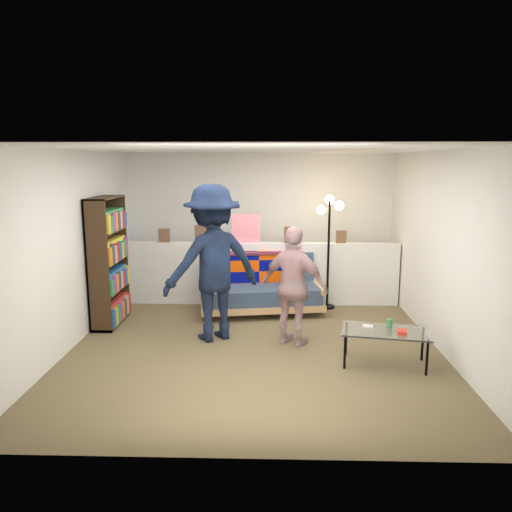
{
  "coord_description": "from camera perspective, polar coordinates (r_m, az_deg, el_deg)",
  "views": [
    {
      "loc": [
        0.19,
        -6.0,
        2.27
      ],
      "look_at": [
        0.0,
        0.4,
        1.05
      ],
      "focal_mm": 35.0,
      "sensor_mm": 36.0,
      "label": 1
    }
  ],
  "objects": [
    {
      "name": "ledge_decor",
      "position": [
        7.87,
        -1.35,
        2.8
      ],
      "size": [
        2.97,
        0.02,
        0.45
      ],
      "color": "brown",
      "rests_on": "half_wall_ledge"
    },
    {
      "name": "half_wall_ledge",
      "position": [
        8.0,
        0.3,
        -1.99
      ],
      "size": [
        4.45,
        0.15,
        1.0
      ],
      "primitive_type": "cube",
      "color": "silver",
      "rests_on": "ground"
    },
    {
      "name": "bookshelf",
      "position": [
        7.28,
        -16.53,
        -1.03
      ],
      "size": [
        0.3,
        0.9,
        1.79
      ],
      "color": "black",
      "rests_on": "ground"
    },
    {
      "name": "room_shell",
      "position": [
        6.5,
        0.02,
        5.5
      ],
      "size": [
        4.6,
        5.05,
        2.45
      ],
      "color": "silver",
      "rests_on": "ground"
    },
    {
      "name": "coffee_table",
      "position": [
        5.85,
        14.62,
        -8.46
      ],
      "size": [
        1.04,
        0.69,
        0.5
      ],
      "color": "black",
      "rests_on": "ground"
    },
    {
      "name": "ground",
      "position": [
        6.42,
        -0.11,
        -9.93
      ],
      "size": [
        5.0,
        5.0,
        0.0
      ],
      "primitive_type": "plane",
      "color": "brown",
      "rests_on": "ground"
    },
    {
      "name": "person_right",
      "position": [
        6.18,
        4.37,
        -3.5
      ],
      "size": [
        0.94,
        0.74,
        1.49
      ],
      "primitive_type": "imported",
      "rotation": [
        0.0,
        0.0,
        2.65
      ],
      "color": "pink",
      "rests_on": "ground"
    },
    {
      "name": "floor_lamp",
      "position": [
        7.75,
        8.37,
        3.08
      ],
      "size": [
        0.4,
        0.32,
        1.76
      ],
      "color": "black",
      "rests_on": "ground"
    },
    {
      "name": "futon_sofa",
      "position": [
        7.59,
        0.65,
        -3.75
      ],
      "size": [
        1.93,
        1.13,
        0.78
      ],
      "color": "tan",
      "rests_on": "ground"
    },
    {
      "name": "person_left",
      "position": [
        6.36,
        -5.0,
        -0.81
      ],
      "size": [
        1.48,
        1.29,
        1.99
      ],
      "primitive_type": "imported",
      "rotation": [
        0.0,
        0.0,
        3.67
      ],
      "color": "black",
      "rests_on": "ground"
    }
  ]
}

